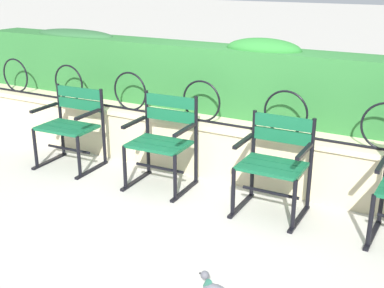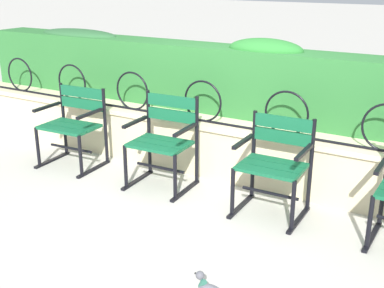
{
  "view_description": "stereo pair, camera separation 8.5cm",
  "coord_description": "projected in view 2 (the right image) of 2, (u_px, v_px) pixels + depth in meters",
  "views": [
    {
      "loc": [
        2.01,
        -3.5,
        1.99
      ],
      "look_at": [
        0.0,
        0.07,
        0.55
      ],
      "focal_mm": 46.24,
      "sensor_mm": 36.0,
      "label": 1
    },
    {
      "loc": [
        2.08,
        -3.46,
        1.99
      ],
      "look_at": [
        0.0,
        0.07,
        0.55
      ],
      "focal_mm": 46.24,
      "sensor_mm": 36.0,
      "label": 2
    }
  ],
  "objects": [
    {
      "name": "hedge_row",
      "position": [
        246.0,
        79.0,
        5.09
      ],
      "size": [
        7.01,
        0.45,
        0.8
      ],
      "color": "#2D7033",
      "rests_on": "stone_wall"
    },
    {
      "name": "park_chair_leftmost",
      "position": [
        74.0,
        123.0,
        5.26
      ],
      "size": [
        0.64,
        0.55,
        0.83
      ],
      "color": "#145B38",
      "rests_on": "ground"
    },
    {
      "name": "park_chair_centre_right",
      "position": [
        275.0,
        162.0,
        4.19
      ],
      "size": [
        0.58,
        0.53,
        0.83
      ],
      "color": "#145B38",
      "rests_on": "ground"
    },
    {
      "name": "stone_wall",
      "position": [
        226.0,
        150.0,
        4.98
      ],
      "size": [
        7.15,
        0.41,
        0.56
      ],
      "color": "beige",
      "rests_on": "ground"
    },
    {
      "name": "iron_arch_fence",
      "position": [
        205.0,
        104.0,
        4.87
      ],
      "size": [
        6.61,
        0.02,
        0.42
      ],
      "color": "black",
      "rests_on": "stone_wall"
    },
    {
      "name": "ground_plane",
      "position": [
        188.0,
        204.0,
        4.47
      ],
      "size": [
        60.0,
        60.0,
        0.0
      ],
      "primitive_type": "plane",
      "color": "#BCB7AD"
    },
    {
      "name": "park_chair_centre_left",
      "position": [
        164.0,
        139.0,
        4.73
      ],
      "size": [
        0.61,
        0.55,
        0.88
      ],
      "color": "#145B38",
      "rests_on": "ground"
    }
  ]
}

